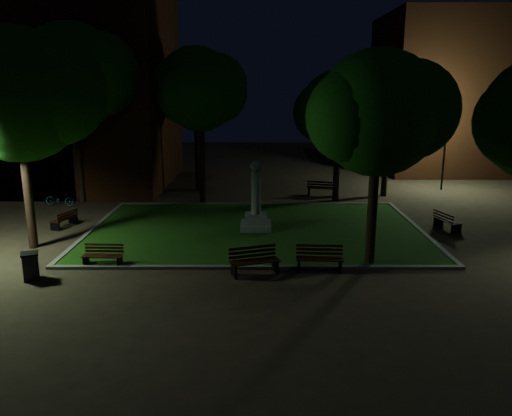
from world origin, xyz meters
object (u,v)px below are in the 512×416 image
Objects in this scene: bench_near_right at (319,259)px; bicycle at (60,198)px; bench_west_near at (103,256)px; trash_bin at (31,266)px; monument at (256,210)px; bench_right_side at (446,221)px; bench_left_side at (65,220)px; bench_near_left at (254,261)px; bench_far_side at (322,189)px.

bench_near_right is 1.01× the size of bicycle.
bench_west_near is 2.50m from trash_bin.
monument is at bearing 42.64° from bench_west_near.
monument is 1.99× the size of bench_right_side.
bench_west_near is 6.24m from bench_left_side.
bench_near_left is 13.63m from bench_far_side.
bench_near_right is at bearing -0.56° from bench_west_near.
bench_near_left reaches higher than bench_right_side.
bench_west_near is 0.93× the size of bench_right_side.
bench_far_side reaches higher than bench_left_side.
monument is at bearing -105.91° from bicycle.
bench_far_side reaches higher than bench_right_side.
bench_right_side is at bearing 21.33° from bench_west_near.
bench_far_side is at bearing 54.25° from bench_west_near.
bench_near_right reaches higher than bench_west_near.
bench_right_side is at bearing 43.07° from bench_near_right.
bench_left_side is 1.60× the size of trash_bin.
monument is 9.13m from bench_left_side.
bench_west_near is 0.88× the size of bicycle.
bench_far_side is (13.12, 6.97, 0.09)m from bench_left_side.
monument reaches higher than bench_far_side.
bench_near_right is at bearing -119.32° from bicycle.
bench_right_side reaches higher than bench_west_near.
bicycle is at bearing 106.34° from trash_bin.
bench_right_side is 0.85× the size of bench_far_side.
trash_bin reaches higher than bench_west_near.
bench_far_side is at bearing 48.89° from trash_bin.
bicycle reaches higher than bench_right_side.
bench_right_side is (18.03, -0.34, 0.02)m from bench_left_side.
bench_near_left is 15.07m from bicycle.
trash_bin is at bearing 165.59° from bench_near_left.
monument is 2.13× the size of bench_west_near.
monument is 5.75m from bench_near_right.
bench_west_near is 15.44m from bench_right_side.
bench_left_side is (-3.39, 5.24, -0.00)m from bench_west_near.
bench_far_side reaches higher than trash_bin.
bench_near_right reaches higher than bench_left_side.
bench_near_left reaches higher than bench_west_near.
trash_bin reaches higher than bench_left_side.
monument is at bearing 38.05° from trash_bin.
monument is 2.07× the size of bench_left_side.
bench_right_side reaches higher than bench_left_side.
bench_left_side is 14.86m from bench_far_side.
bench_near_right reaches higher than bicycle.
bench_near_right is 1.15× the size of bench_west_near.
bench_left_side is at bearing 127.83° from bench_near_left.
monument reaches higher than bench_near_left.
bench_near_left is at bearing -5.31° from bench_west_near.
bench_right_side is 1.67× the size of trash_bin.
bicycle is at bearing 118.17° from bench_near_left.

